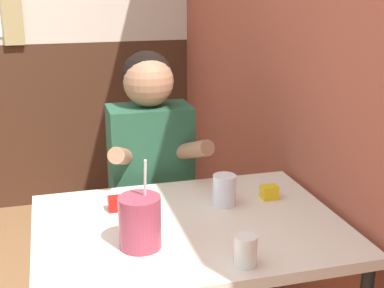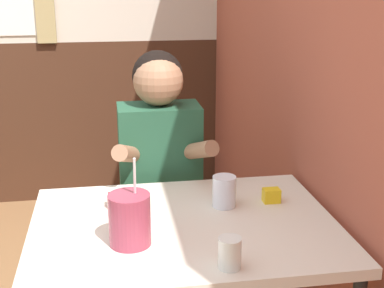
{
  "view_description": "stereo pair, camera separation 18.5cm",
  "coord_description": "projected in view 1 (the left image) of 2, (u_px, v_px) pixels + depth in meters",
  "views": [
    {
      "loc": [
        0.52,
        -1.11,
        1.51
      ],
      "look_at": [
        0.99,
        0.59,
        0.96
      ],
      "focal_mm": 50.0,
      "sensor_mm": 36.0,
      "label": 1
    },
    {
      "loc": [
        0.7,
        -1.15,
        1.51
      ],
      "look_at": [
        0.99,
        0.59,
        0.96
      ],
      "focal_mm": 50.0,
      "sensor_mm": 36.0,
      "label": 2
    }
  ],
  "objects": [
    {
      "name": "condiment_ketchup",
      "position": [
        117.0,
        204.0,
        1.86
      ],
      "size": [
        0.06,
        0.04,
        0.05
      ],
      "color": "#B7140F",
      "rests_on": "main_table"
    },
    {
      "name": "cocktail_pitcher",
      "position": [
        140.0,
        222.0,
        1.59
      ],
      "size": [
        0.13,
        0.13,
        0.28
      ],
      "color": "#99384C",
      "rests_on": "main_table"
    },
    {
      "name": "person_seated",
      "position": [
        151.0,
        187.0,
        2.29
      ],
      "size": [
        0.42,
        0.41,
        1.23
      ],
      "color": "#235138",
      "rests_on": "ground_plane"
    },
    {
      "name": "glass_center",
      "position": [
        245.0,
        251.0,
        1.5
      ],
      "size": [
        0.07,
        0.07,
        0.09
      ],
      "color": "silver",
      "rests_on": "main_table"
    },
    {
      "name": "condiment_mustard",
      "position": [
        269.0,
        192.0,
        1.96
      ],
      "size": [
        0.06,
        0.04,
        0.05
      ],
      "color": "yellow",
      "rests_on": "main_table"
    },
    {
      "name": "main_table",
      "position": [
        189.0,
        242.0,
        1.79
      ],
      "size": [
        1.01,
        0.75,
        0.73
      ],
      "color": "beige",
      "rests_on": "ground_plane"
    },
    {
      "name": "brick_wall_right",
      "position": [
        262.0,
        13.0,
        2.45
      ],
      "size": [
        0.08,
        4.47,
        2.7
      ],
      "color": "#9E4C38",
      "rests_on": "ground_plane"
    },
    {
      "name": "glass_near_pitcher",
      "position": [
        224.0,
        190.0,
        1.89
      ],
      "size": [
        0.08,
        0.08,
        0.11
      ],
      "color": "silver",
      "rests_on": "main_table"
    }
  ]
}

